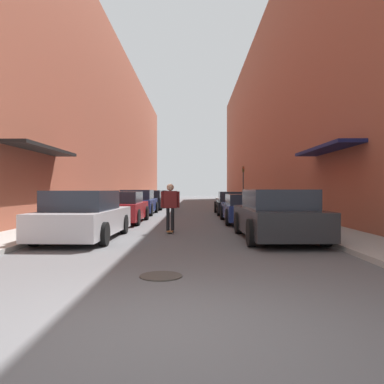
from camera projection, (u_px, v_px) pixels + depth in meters
The scene contains 17 objects.
ground at pixel (189, 210), 26.24m from camera, with size 123.20×123.20×0.00m, color #515154.
curb_strip_left at pixel (135, 206), 31.87m from camera, with size 1.80×56.00×0.12m.
curb_strip_right at pixel (245, 206), 31.82m from camera, with size 1.80×56.00×0.12m.
building_row_left at pixel (101, 128), 31.85m from camera, with size 4.90×56.00×13.27m.
building_row_right at pixel (279, 120), 31.75m from camera, with size 4.90×56.00×14.70m.
parked_car_left_0 at pixel (84, 216), 10.66m from camera, with size 1.94×4.37×1.39m.
parked_car_left_1 at pixel (122, 208), 16.01m from camera, with size 1.86×4.49×1.33m.
parked_car_left_2 at pixel (138, 203), 21.41m from camera, with size 1.97×4.61×1.41m.
parked_car_left_3 at pixel (150, 200), 26.86m from camera, with size 1.94×4.53×1.37m.
parked_car_left_4 at pixel (158, 198), 32.53m from camera, with size 1.94×4.34×1.35m.
parked_car_left_5 at pixel (162, 198), 37.55m from camera, with size 2.06×4.09×1.27m.
parked_car_right_0 at pixel (277, 216), 10.58m from camera, with size 2.03×4.48×1.42m.
parked_car_right_1 at pixel (247, 209), 16.05m from camera, with size 2.05×4.72×1.22m.
parked_car_right_2 at pixel (234, 203), 21.42m from camera, with size 2.08×4.54×1.30m.
skateboarder at pixel (170, 203), 12.28m from camera, with size 0.62×0.78×1.61m.
manhole_cover at pixel (161, 276), 6.10m from camera, with size 0.70×0.70×0.02m.
traffic_light at pixel (243, 181), 31.13m from camera, with size 0.16×0.22×3.22m.
Camera 1 is at (0.37, -3.83, 1.42)m, focal length 35.00 mm.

